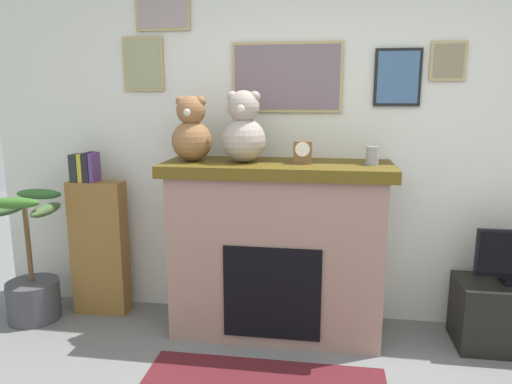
% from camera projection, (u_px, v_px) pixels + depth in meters
% --- Properties ---
extents(back_wall, '(5.20, 0.15, 2.60)m').
position_uv_depth(back_wall, '(327.00, 146.00, 3.49)').
color(back_wall, silver).
rests_on(back_wall, ground_plane).
extents(fireplace, '(1.55, 0.62, 1.22)m').
position_uv_depth(fireplace, '(277.00, 248.00, 3.35)').
color(fireplace, gray).
rests_on(fireplace, ground_plane).
extents(bookshelf, '(0.42, 0.16, 1.26)m').
position_uv_depth(bookshelf, '(99.00, 243.00, 3.64)').
color(bookshelf, brown).
rests_on(bookshelf, ground_plane).
extents(potted_plant, '(0.42, 0.49, 0.98)m').
position_uv_depth(potted_plant, '(32.00, 280.00, 3.57)').
color(potted_plant, '#3F3F44').
rests_on(potted_plant, ground_plane).
extents(candle_jar, '(0.08, 0.08, 0.12)m').
position_uv_depth(candle_jar, '(372.00, 156.00, 3.10)').
color(candle_jar, gray).
rests_on(candle_jar, fireplace).
extents(mantel_clock, '(0.12, 0.09, 0.15)m').
position_uv_depth(mantel_clock, '(303.00, 152.00, 3.17)').
color(mantel_clock, brown).
rests_on(mantel_clock, fireplace).
extents(teddy_bear_brown, '(0.28, 0.28, 0.45)m').
position_uv_depth(teddy_bear_brown, '(191.00, 132.00, 3.25)').
color(teddy_bear_brown, brown).
rests_on(teddy_bear_brown, fireplace).
extents(teddy_bear_cream, '(0.30, 0.30, 0.48)m').
position_uv_depth(teddy_bear_cream, '(244.00, 130.00, 3.20)').
color(teddy_bear_cream, '#A29489').
rests_on(teddy_bear_cream, fireplace).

